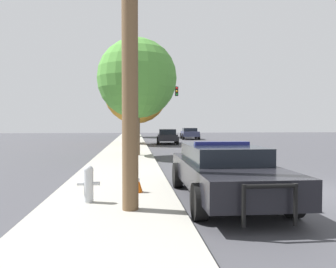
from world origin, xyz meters
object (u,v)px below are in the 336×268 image
object	(u,v)px
police_car	(224,170)
car_background_midblock	(167,136)
car_background_oncoming	(190,133)
traffic_light	(152,101)
tree_sidewalk_far	(135,94)
utility_pole	(130,26)
fire_hydrant	(89,183)
tree_sidewalk_near	(137,78)
traffic_cone	(136,181)
tree_sidewalk_mid	(136,91)

from	to	relation	value
police_car	car_background_midblock	xyz separation A→B (m)	(0.80, 21.48, -0.02)
car_background_midblock	car_background_oncoming	world-z (taller)	car_background_midblock
traffic_light	car_background_midblock	world-z (taller)	traffic_light
car_background_midblock	car_background_oncoming	size ratio (longest dim) A/B	1.05
police_car	traffic_light	size ratio (longest dim) A/B	0.98
tree_sidewalk_far	utility_pole	bearing A→B (deg)	-90.36
utility_pole	police_car	bearing A→B (deg)	28.48
fire_hydrant	tree_sidewalk_near	size ratio (longest dim) A/B	0.13
fire_hydrant	tree_sidewalk_near	xyz separation A→B (m)	(1.16, 10.53, 3.70)
fire_hydrant	car_background_oncoming	world-z (taller)	car_background_oncoming
car_background_midblock	tree_sidewalk_far	bearing A→B (deg)	105.04
traffic_light	fire_hydrant	bearing A→B (deg)	-96.37
utility_pole	tree_sidewalk_near	world-z (taller)	utility_pole
utility_pole	fire_hydrant	bearing A→B (deg)	142.57
tree_sidewalk_near	traffic_cone	xyz separation A→B (m)	(-0.13, -9.58, -3.85)
utility_pole	tree_sidewalk_mid	distance (m)	21.94
car_background_oncoming	tree_sidewalk_mid	bearing A→B (deg)	58.07
police_car	traffic_light	bearing A→B (deg)	-88.71
traffic_light	car_background_midblock	xyz separation A→B (m)	(1.21, -2.62, -3.29)
traffic_cone	tree_sidewalk_far	bearing A→B (deg)	89.81
traffic_light	tree_sidewalk_mid	distance (m)	3.80
police_car	tree_sidewalk_far	bearing A→B (deg)	-86.47
fire_hydrant	traffic_light	world-z (taller)	traffic_light
fire_hydrant	car_background_midblock	size ratio (longest dim) A/B	0.19
police_car	utility_pole	bearing A→B (deg)	28.79
car_background_oncoming	tree_sidewalk_far	bearing A→B (deg)	-41.72
tree_sidewalk_near	tree_sidewalk_mid	distance (m)	10.70
tree_sidewalk_near	traffic_cone	size ratio (longest dim) A/B	11.28
police_car	fire_hydrant	bearing A→B (deg)	9.68
car_background_midblock	tree_sidewalk_mid	bearing A→B (deg)	-160.54
car_background_oncoming	traffic_cone	world-z (taller)	car_background_oncoming
traffic_light	car_background_oncoming	distance (m)	7.87
tree_sidewalk_near	tree_sidewalk_mid	size ratio (longest dim) A/B	0.87
utility_pole	traffic_light	world-z (taller)	utility_pole
traffic_light	car_background_oncoming	size ratio (longest dim) A/B	1.32
tree_sidewalk_mid	police_car	bearing A→B (deg)	-84.52
fire_hydrant	traffic_cone	xyz separation A→B (m)	(1.03, 0.96, -0.15)
traffic_cone	traffic_light	bearing A→B (deg)	85.84
car_background_midblock	tree_sidewalk_mid	xyz separation A→B (m)	(-2.79, -0.78, 3.89)
police_car	traffic_cone	distance (m)	2.20
fire_hydrant	police_car	bearing A→B (deg)	9.37
utility_pole	tree_sidewalk_far	xyz separation A→B (m)	(0.23, 37.00, 1.92)
police_car	tree_sidewalk_far	xyz separation A→B (m)	(-2.01, 35.78, 4.96)
traffic_light	traffic_cone	xyz separation A→B (m)	(-1.72, -23.67, -3.59)
police_car	traffic_light	xyz separation A→B (m)	(-0.41, 24.11, 3.27)
fire_hydrant	tree_sidewalk_near	bearing A→B (deg)	83.69
tree_sidewalk_near	tree_sidewalk_far	xyz separation A→B (m)	(-0.02, 25.77, 1.42)
traffic_light	tree_sidewalk_near	distance (m)	14.19
traffic_cone	fire_hydrant	bearing A→B (deg)	-137.13
car_background_oncoming	tree_sidewalk_near	distance (m)	20.81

